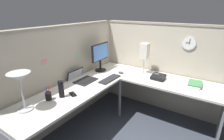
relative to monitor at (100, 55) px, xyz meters
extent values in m
plane|color=#383D47|center=(-0.27, -0.64, -1.02)|extent=(6.80, 6.80, 0.00)
cube|color=#B7AD99|center=(-0.63, 0.23, -0.25)|extent=(2.57, 0.10, 1.55)
cube|color=gray|center=(-0.63, 0.23, 0.54)|extent=(2.57, 0.12, 0.03)
cube|color=#B7AD99|center=(0.60, -0.90, -0.25)|extent=(0.10, 2.37, 1.55)
cube|color=gray|center=(0.60, -0.90, 0.54)|extent=(0.12, 2.37, 0.03)
cube|color=beige|center=(-0.64, -0.17, -0.31)|extent=(2.35, 0.66, 0.03)
cube|color=beige|center=(0.20, -1.24, -0.31)|extent=(0.66, 1.49, 0.03)
cylinder|color=slate|center=(-0.11, -0.48, -0.67)|extent=(0.05, 0.05, 0.70)
cube|color=slate|center=(0.20, -1.97, -0.67)|extent=(0.58, 0.03, 0.60)
cylinder|color=black|center=(0.00, 0.00, -0.28)|extent=(0.20, 0.20, 0.02)
cylinder|color=black|center=(0.00, 0.00, -0.18)|extent=(0.04, 0.04, 0.20)
cube|color=black|center=(0.00, 0.00, 0.06)|extent=(0.46, 0.04, 0.30)
cube|color=#4C84D8|center=(0.00, -0.02, 0.06)|extent=(0.42, 0.02, 0.26)
cube|color=#232326|center=(-0.51, -0.09, -0.29)|extent=(0.34, 0.24, 0.02)
cube|color=black|center=(-0.51, -0.09, -0.28)|extent=(0.29, 0.18, 0.00)
cube|color=#232326|center=(-0.52, 0.13, -0.25)|extent=(0.34, 0.07, 0.22)
cube|color=silver|center=(-0.52, 0.12, -0.25)|extent=(0.31, 0.06, 0.18)
cube|color=#232326|center=(-0.26, -0.38, -0.28)|extent=(0.43, 0.15, 0.02)
ellipsoid|color=#38383D|center=(0.08, -0.38, -0.28)|extent=(0.06, 0.10, 0.03)
cylinder|color=#B7BABF|center=(-1.50, -0.06, -0.29)|extent=(0.17, 0.17, 0.02)
cylinder|color=#B7BABF|center=(-1.50, -0.06, -0.09)|extent=(0.02, 0.02, 0.38)
cone|color=#B7BABF|center=(-1.50, -0.06, 0.11)|extent=(0.24, 0.24, 0.09)
cylinder|color=black|center=(-1.21, -0.09, -0.24)|extent=(0.08, 0.08, 0.10)
cylinder|color=#1E1EB2|center=(-1.22, -0.09, -0.18)|extent=(0.01, 0.02, 0.13)
cylinder|color=#B21E1E|center=(-1.20, -0.10, -0.18)|extent=(0.01, 0.02, 0.13)
cylinder|color=#D8591E|center=(-1.21, -0.08, -0.17)|extent=(0.03, 0.03, 0.01)
cube|color=black|center=(-0.95, -0.25, -0.29)|extent=(0.12, 0.16, 0.01)
cylinder|color=black|center=(-1.07, -0.17, -0.18)|extent=(0.07, 0.07, 0.22)
cube|color=black|center=(0.18, -1.02, -0.26)|extent=(0.20, 0.21, 0.10)
cube|color=#8CA58C|center=(0.18, -0.99, -0.22)|extent=(0.02, 0.09, 0.04)
cube|color=black|center=(0.17, -1.10, -0.24)|extent=(0.19, 0.05, 0.04)
cube|color=silver|center=(0.24, -1.55, -0.28)|extent=(0.29, 0.23, 0.02)
cube|color=#3F7F4C|center=(0.25, -1.56, -0.26)|extent=(0.27, 0.21, 0.02)
cylinder|color=#B7BABF|center=(0.30, -0.71, -0.29)|extent=(0.11, 0.11, 0.01)
cylinder|color=#B7BABF|center=(0.30, -0.71, -0.15)|extent=(0.02, 0.02, 0.27)
cube|color=silver|center=(0.30, -0.71, 0.11)|extent=(0.13, 0.13, 0.26)
cylinder|color=#B7BABF|center=(0.55, -1.34, 0.26)|extent=(0.03, 0.22, 0.22)
cylinder|color=white|center=(0.53, -1.34, 0.26)|extent=(0.00, 0.19, 0.19)
cube|color=black|center=(0.53, -1.32, 0.27)|extent=(0.00, 0.06, 0.01)
cube|color=black|center=(0.53, -1.35, 0.30)|extent=(0.00, 0.01, 0.08)
cube|color=#8CCC99|center=(-0.35, 0.18, 0.03)|extent=(0.06, 0.00, 0.09)
cube|color=pink|center=(-1.01, 0.18, 0.10)|extent=(0.08, 0.00, 0.07)
camera|label=1|loc=(-2.37, -1.80, 0.79)|focal=27.69mm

